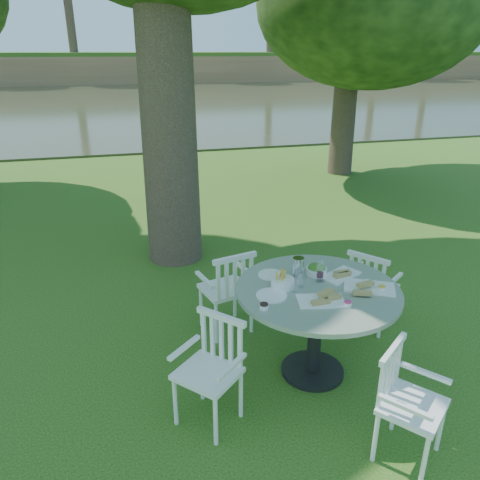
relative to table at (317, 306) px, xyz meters
name	(u,v)px	position (x,y,z in m)	size (l,w,h in m)	color
ground	(245,319)	(-0.35, 1.02, -0.69)	(140.00, 140.00, 0.00)	#1E440E
table	(317,306)	(0.00, 0.00, 0.00)	(1.38, 1.38, 0.86)	black
chair_ne	(369,285)	(0.82, 0.54, -0.18)	(0.58, 0.59, 0.86)	white
chair_nw	(230,287)	(-0.56, 0.81, -0.16)	(0.55, 0.53, 0.91)	white
chair_sw	(214,361)	(-0.96, -0.28, -0.18)	(0.59, 0.60, 0.86)	white
chair_se	(402,394)	(0.22, -0.97, -0.19)	(0.58, 0.58, 0.85)	white
tableware	(311,280)	(-0.04, 0.08, 0.21)	(1.23, 0.81, 0.20)	white
river	(133,103)	(-0.35, 24.02, -0.69)	(100.00, 28.00, 0.12)	#32361F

